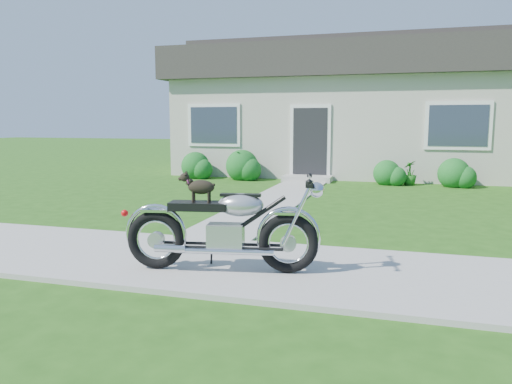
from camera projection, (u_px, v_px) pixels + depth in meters
ground at (297, 271)px, 5.76m from camera, size 80.00×80.00×0.00m
sidewalk at (297, 269)px, 5.75m from camera, size 24.00×2.20×0.04m
walkway at (277, 199)px, 10.92m from camera, size 1.20×8.00×0.03m
house at (371, 108)px, 16.84m from camera, size 12.60×7.03×4.50m
shrub_row at (394, 169)px, 13.52m from camera, size 10.92×1.19×1.19m
potted_plant_left at (247, 165)px, 14.74m from camera, size 0.86×0.93×0.85m
potted_plant_right at (410, 173)px, 13.46m from camera, size 0.49×0.49×0.67m
motorcycle_with_dog at (225, 228)px, 5.54m from camera, size 2.21×0.71×1.10m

